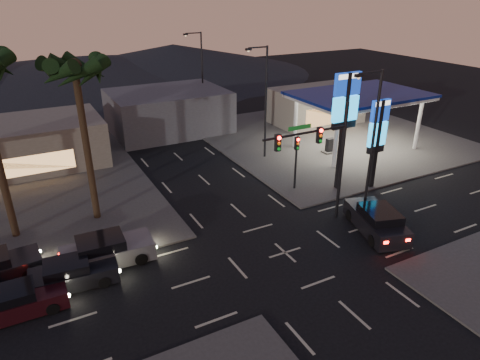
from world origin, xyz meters
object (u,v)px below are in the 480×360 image
car_lane_b_front (107,251)px  car_lane_a_front (73,274)px  suv_station (377,221)px  pylon_sign_short (378,131)px  gas_station (360,97)px  car_lane_a_mid (18,302)px  traffic_signal_mast (322,150)px  pylon_sign_tall (345,109)px

car_lane_b_front → car_lane_a_front: bearing=-150.3°
suv_station → car_lane_a_front: bearing=169.1°
pylon_sign_short → suv_station: pylon_sign_short is taller
pylon_sign_short → car_lane_b_front: pylon_sign_short is taller
gas_station → pylon_sign_short: (-5.00, -7.50, -0.42)m
gas_station → car_lane_a_mid: bearing=-161.2°
gas_station → traffic_signal_mast: 15.82m
traffic_signal_mast → car_lane_b_front: size_ratio=1.52×
pylon_sign_short → traffic_signal_mast: size_ratio=0.88×
pylon_sign_tall → car_lane_b_front: bearing=-174.9°
gas_station → car_lane_b_front: bearing=-162.4°
traffic_signal_mast → suv_station: size_ratio=1.44×
gas_station → car_lane_a_mid: 32.19m
suv_station → pylon_sign_tall: bearing=72.0°
pylon_sign_tall → traffic_signal_mast: pylon_sign_tall is taller
pylon_sign_tall → car_lane_b_front: 18.92m
pylon_sign_tall → car_lane_a_mid: bearing=-170.5°
pylon_sign_tall → traffic_signal_mast: size_ratio=1.12×
gas_station → pylon_sign_tall: 10.01m
traffic_signal_mast → pylon_sign_short: bearing=19.1°
pylon_sign_short → traffic_signal_mast: bearing=-160.9°
gas_station → car_lane_a_front: 29.36m
car_lane_a_front → car_lane_b_front: car_lane_b_front is taller
pylon_sign_short → car_lane_a_mid: bearing=-173.7°
traffic_signal_mast → car_lane_b_front: traffic_signal_mast is taller
car_lane_b_front → traffic_signal_mast: bearing=-8.2°
pylon_sign_tall → car_lane_a_front: pylon_sign_tall is taller
pylon_sign_tall → car_lane_a_mid: pylon_sign_tall is taller
car_lane_a_mid → suv_station: bearing=-6.7°
pylon_sign_tall → car_lane_b_front: pylon_sign_tall is taller
car_lane_b_front → car_lane_a_mid: bearing=-154.9°
pylon_sign_short → car_lane_b_front: 20.87m
car_lane_a_front → car_lane_b_front: bearing=29.7°
suv_station → pylon_sign_short: bearing=49.1°
car_lane_b_front → pylon_sign_tall: bearing=5.1°
pylon_sign_tall → car_lane_a_front: size_ratio=1.93×
gas_station → suv_station: (-9.52, -12.72, -4.28)m
pylon_sign_tall → pylon_sign_short: pylon_sign_tall is taller
traffic_signal_mast → gas_station: bearing=39.3°
gas_station → car_lane_a_front: (-27.52, -9.24, -4.40)m
gas_station → suv_station: 16.46m
gas_station → car_lane_a_mid: size_ratio=2.75×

